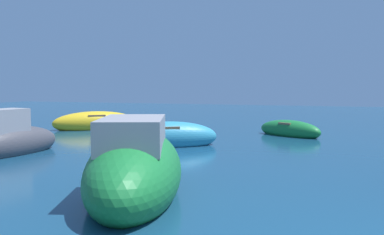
{
  "coord_description": "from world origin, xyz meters",
  "views": [
    {
      "loc": [
        -1.72,
        -4.52,
        2.16
      ],
      "look_at": [
        -6.96,
        10.6,
        0.92
      ],
      "focal_mm": 39.56,
      "sensor_mm": 36.0,
      "label": 1
    }
  ],
  "objects_px": {
    "moored_boat_4": "(135,169)",
    "moored_boat_1": "(290,130)",
    "moored_boat_5": "(96,123)",
    "moored_boat_8": "(8,141)",
    "moored_boat_0": "(167,137)"
  },
  "relations": [
    {
      "from": "moored_boat_4",
      "to": "moored_boat_8",
      "type": "relative_size",
      "value": 1.33
    },
    {
      "from": "moored_boat_1",
      "to": "moored_boat_0",
      "type": "bearing_deg",
      "value": 80.64
    },
    {
      "from": "moored_boat_1",
      "to": "moored_boat_8",
      "type": "bearing_deg",
      "value": 76.18
    },
    {
      "from": "moored_boat_5",
      "to": "moored_boat_4",
      "type": "bearing_deg",
      "value": -94.27
    },
    {
      "from": "moored_boat_4",
      "to": "moored_boat_0",
      "type": "bearing_deg",
      "value": -3.01
    },
    {
      "from": "moored_boat_4",
      "to": "moored_boat_8",
      "type": "distance_m",
      "value": 6.66
    },
    {
      "from": "moored_boat_4",
      "to": "moored_boat_5",
      "type": "height_order",
      "value": "moored_boat_4"
    },
    {
      "from": "moored_boat_1",
      "to": "moored_boat_8",
      "type": "height_order",
      "value": "moored_boat_8"
    },
    {
      "from": "moored_boat_1",
      "to": "moored_boat_4",
      "type": "bearing_deg",
      "value": 111.59
    },
    {
      "from": "moored_boat_1",
      "to": "moored_boat_4",
      "type": "height_order",
      "value": "moored_boat_4"
    },
    {
      "from": "moored_boat_4",
      "to": "moored_boat_8",
      "type": "height_order",
      "value": "moored_boat_4"
    },
    {
      "from": "moored_boat_1",
      "to": "moored_boat_4",
      "type": "xyz_separation_m",
      "value": [
        -1.8,
        -10.8,
        0.27
      ]
    },
    {
      "from": "moored_boat_5",
      "to": "moored_boat_8",
      "type": "xyz_separation_m",
      "value": [
        1.47,
        -7.38,
        0.11
      ]
    },
    {
      "from": "moored_boat_0",
      "to": "moored_boat_5",
      "type": "relative_size",
      "value": 0.94
    },
    {
      "from": "moored_boat_4",
      "to": "moored_boat_1",
      "type": "bearing_deg",
      "value": -29.55
    }
  ]
}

